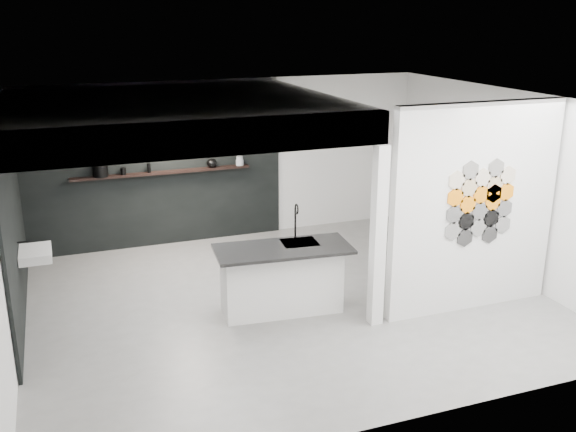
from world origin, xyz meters
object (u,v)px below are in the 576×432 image
(wall_basin, at_px, (35,254))
(glass_vase, at_px, (240,161))
(kitchen_island, at_px, (282,278))
(stockpot, at_px, (101,171))
(glass_bowl, at_px, (240,162))
(utensil_cup, at_px, (123,171))
(partition_panel, at_px, (474,209))
(kettle, at_px, (212,163))
(bottle_dark, at_px, (149,168))

(wall_basin, xyz_separation_m, glass_vase, (3.39, 2.07, 0.55))
(kitchen_island, bearing_deg, stockpot, 128.06)
(glass_bowl, bearing_deg, stockpot, 180.00)
(utensil_cup, bearing_deg, partition_panel, -43.56)
(kitchen_island, distance_m, kettle, 3.25)
(kitchen_island, bearing_deg, partition_panel, -11.80)
(partition_panel, bearing_deg, utensil_cup, 136.44)
(stockpot, distance_m, glass_bowl, 2.35)
(glass_vase, bearing_deg, partition_panel, -61.77)
(wall_basin, bearing_deg, glass_vase, 31.35)
(kettle, height_order, bottle_dark, same)
(partition_panel, bearing_deg, bottle_dark, 133.32)
(glass_bowl, height_order, glass_vase, glass_vase)
(bottle_dark, distance_m, utensil_cup, 0.42)
(kitchen_island, distance_m, utensil_cup, 3.64)
(wall_basin, xyz_separation_m, utensil_cup, (1.40, 2.07, 0.53))
(bottle_dark, bearing_deg, stockpot, 180.00)
(wall_basin, bearing_deg, bottle_dark, 48.61)
(wall_basin, distance_m, utensil_cup, 2.55)
(kettle, distance_m, bottle_dark, 1.07)
(wall_basin, height_order, kitchen_island, kitchen_island)
(partition_panel, relative_size, kettle, 15.66)
(glass_vase, bearing_deg, stockpot, 180.00)
(partition_panel, distance_m, glass_bowl, 4.39)
(glass_bowl, bearing_deg, bottle_dark, 180.00)
(kitchen_island, xyz_separation_m, stockpot, (-2.00, 3.12, 0.93))
(partition_panel, bearing_deg, kettle, 123.66)
(stockpot, distance_m, glass_vase, 2.35)
(wall_basin, xyz_separation_m, glass_bowl, (3.39, 2.07, 0.52))
(partition_panel, relative_size, glass_vase, 17.82)
(kitchen_island, distance_m, stockpot, 3.82)
(kitchen_island, xyz_separation_m, glass_vase, (0.34, 3.12, 0.92))
(stockpot, bearing_deg, glass_bowl, 0.00)
(utensil_cup, bearing_deg, glass_bowl, 0.00)
(kettle, bearing_deg, partition_panel, -37.60)
(utensil_cup, bearing_deg, wall_basin, -124.14)
(kettle, xyz_separation_m, glass_vase, (0.50, 0.00, 0.00))
(kitchen_island, bearing_deg, glass_bowl, 89.05)
(glass_bowl, relative_size, glass_vase, 0.86)
(wall_basin, relative_size, kitchen_island, 0.33)
(wall_basin, xyz_separation_m, stockpot, (1.04, 2.07, 0.57))
(utensil_cup, bearing_deg, bottle_dark, 0.00)
(partition_panel, relative_size, kitchen_island, 1.52)
(glass_vase, bearing_deg, kettle, 180.00)
(wall_basin, relative_size, stockpot, 2.53)
(glass_bowl, xyz_separation_m, glass_vase, (0.00, 0.00, 0.03))
(partition_panel, height_order, kettle, partition_panel)
(bottle_dark, bearing_deg, kitchen_island, -68.54)
(partition_panel, distance_m, stockpot, 5.87)
(bottle_dark, bearing_deg, glass_vase, 0.00)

